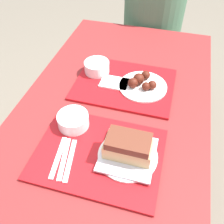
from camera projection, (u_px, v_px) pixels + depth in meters
ground_plane at (109, 202)px, 1.51m from camera, size 12.00×12.00×0.00m
picnic_table at (107, 137)px, 1.05m from camera, size 0.79×1.63×0.72m
picnic_bench_far at (145, 57)px, 1.94m from camera, size 0.75×0.28×0.44m
tray_near at (99, 154)px, 0.88m from camera, size 0.44×0.33×0.01m
tray_far at (124, 84)px, 1.14m from camera, size 0.44×0.33×0.01m
bowl_coleslaw_near at (73, 120)px, 0.94m from camera, size 0.12×0.12×0.05m
brisket_sandwich_plate at (128, 150)px, 0.83m from camera, size 0.21×0.21×0.10m
plastic_fork_near at (64, 159)px, 0.85m from camera, size 0.05×0.17×0.00m
plastic_knife_near at (70, 160)px, 0.85m from camera, size 0.05×0.17×0.00m
plastic_spoon_near at (58, 157)px, 0.86m from camera, size 0.04×0.17×0.00m
condiment_packet at (111, 137)px, 0.92m from camera, size 0.04×0.03×0.01m
bowl_coleslaw_far at (97, 66)px, 1.18m from camera, size 0.12×0.12×0.05m
wings_plate_far at (142, 84)px, 1.11m from camera, size 0.21×0.21×0.06m
napkin_far at (114, 83)px, 1.13m from camera, size 0.13×0.09×0.01m
person_seated_across at (154, 12)px, 1.67m from camera, size 0.40×0.40×0.71m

